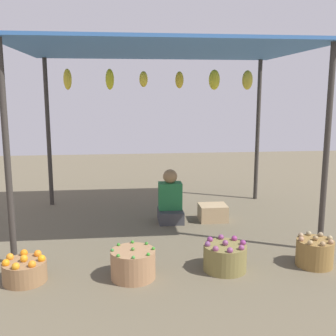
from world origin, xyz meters
TOP-DOWN VIEW (x-y plane):
  - ground_plane at (0.00, 0.00)m, footprint 14.00×14.00m
  - market_stall_structure at (0.01, 0.01)m, footprint 3.89×2.77m
  - vendor_person at (0.12, 0.11)m, footprint 0.36×0.44m
  - basket_oranges at (-1.57, -1.70)m, footprint 0.44×0.44m
  - basket_green_chilies at (-0.48, -1.74)m, footprint 0.46×0.46m
  - basket_purple_onions at (0.51, -1.65)m, footprint 0.46×0.46m
  - basket_potatoes at (1.52, -1.65)m, footprint 0.40×0.40m
  - wooden_crate_near_vendor at (0.76, 0.06)m, footprint 0.41×0.34m

SIDE VIEW (x-z plane):
  - ground_plane at x=0.00m, z-range 0.00..0.00m
  - basket_oranges at x=-1.57m, z-range -0.02..0.26m
  - wooden_crate_near_vendor at x=0.76m, z-range 0.00..0.24m
  - basket_purple_onions at x=0.51m, z-range -0.02..0.31m
  - basket_green_chilies at x=-0.48m, z-range -0.02..0.31m
  - basket_potatoes at x=1.52m, z-range -0.02..0.33m
  - vendor_person at x=0.12m, z-range -0.09..0.69m
  - market_stall_structure at x=0.01m, z-range 1.08..3.57m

